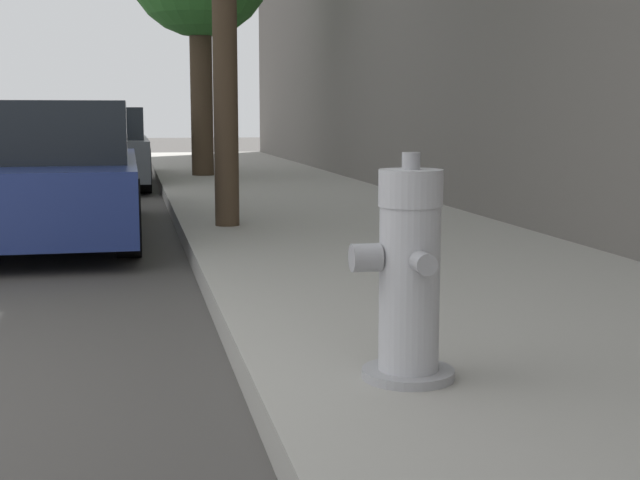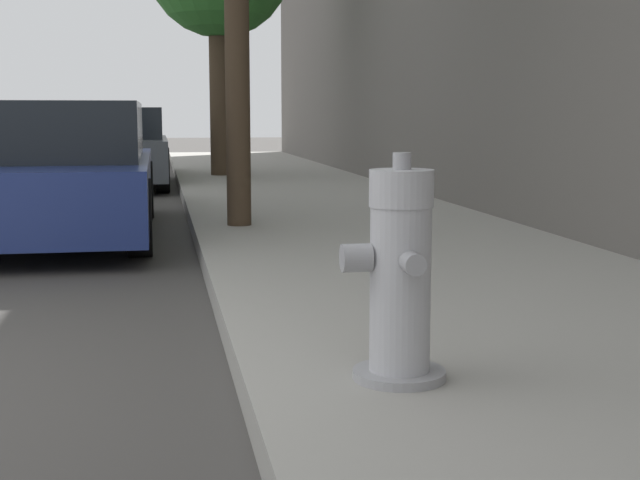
% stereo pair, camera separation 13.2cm
% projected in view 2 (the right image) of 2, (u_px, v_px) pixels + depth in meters
% --- Properties ---
extents(sidewalk_slab, '(2.94, 40.00, 0.16)m').
position_uv_depth(sidewalk_slab, '(582.00, 367.00, 3.81)').
color(sidewalk_slab, '#99968E').
rests_on(sidewalk_slab, ground_plane).
extents(fire_hydrant, '(0.40, 0.41, 0.86)m').
position_uv_depth(fire_hydrant, '(399.00, 278.00, 3.32)').
color(fire_hydrant, '#97979C').
rests_on(fire_hydrant, sidewalk_slab).
extents(parked_car_near, '(1.88, 4.35, 1.26)m').
position_uv_depth(parked_car_near, '(49.00, 172.00, 8.27)').
color(parked_car_near, navy).
rests_on(parked_car_near, ground_plane).
extents(parked_car_mid, '(1.82, 3.86, 1.24)m').
position_uv_depth(parked_car_mid, '(109.00, 148.00, 13.97)').
color(parked_car_mid, '#4C5156').
rests_on(parked_car_mid, ground_plane).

